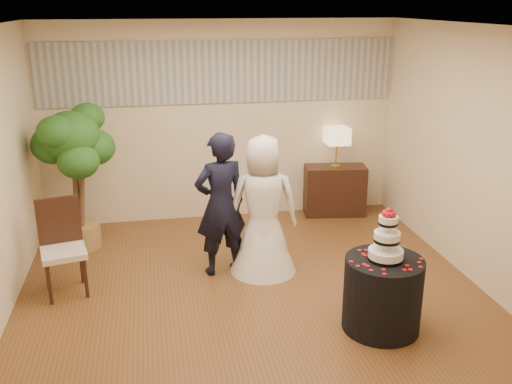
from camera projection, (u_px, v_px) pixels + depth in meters
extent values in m
cube|color=brown|center=(254.00, 296.00, 6.14)|extent=(5.00, 5.00, 0.00)
cube|color=white|center=(253.00, 26.00, 5.25)|extent=(5.00, 5.00, 0.00)
cube|color=beige|center=(221.00, 122.00, 8.02)|extent=(5.00, 0.06, 2.80)
cube|color=beige|center=(331.00, 290.00, 3.37)|extent=(5.00, 0.06, 2.80)
cube|color=beige|center=(481.00, 160.00, 6.14)|extent=(0.06, 5.00, 2.80)
cube|color=#A29F97|center=(220.00, 72.00, 7.78)|extent=(4.90, 0.02, 0.85)
imported|color=black|center=(221.00, 204.00, 6.45)|extent=(0.69, 0.54, 1.67)
imported|color=white|center=(263.00, 205.00, 6.49)|extent=(0.90, 0.88, 1.63)
cylinder|color=black|center=(382.00, 294.00, 5.45)|extent=(0.77, 0.77, 0.73)
cube|color=black|center=(335.00, 190.00, 8.41)|extent=(0.93, 0.51, 0.73)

